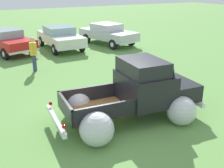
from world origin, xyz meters
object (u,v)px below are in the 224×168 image
object	(u,v)px
spectator_0	(33,52)
show_car_0	(7,40)
show_car_2	(108,33)
show_car_1	(60,37)
vintage_pickup_truck	(137,96)

from	to	relation	value
spectator_0	show_car_0	bearing A→B (deg)	123.74
show_car_0	show_car_2	world-z (taller)	same
show_car_1	spectator_0	size ratio (longest dim) A/B	2.68
show_car_0	show_car_2	size ratio (longest dim) A/B	0.97
show_car_0	show_car_1	size ratio (longest dim) A/B	1.02
show_car_0	spectator_0	bearing A→B (deg)	-9.57
show_car_0	show_car_1	xyz separation A→B (m)	(3.22, -0.34, 0.00)
vintage_pickup_truck	show_car_2	distance (m)	11.24
show_car_2	spectator_0	world-z (taller)	spectator_0
show_car_0	spectator_0	size ratio (longest dim) A/B	2.72
show_car_0	spectator_0	xyz separation A→B (m)	(0.62, -4.44, 0.17)
show_car_1	spectator_0	distance (m)	4.86
vintage_pickup_truck	show_car_0	world-z (taller)	vintage_pickup_truck
show_car_0	show_car_1	world-z (taller)	same
vintage_pickup_truck	show_car_0	size ratio (longest dim) A/B	1.04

